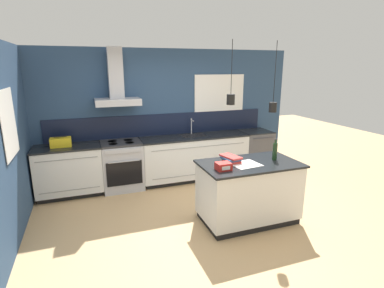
{
  "coord_description": "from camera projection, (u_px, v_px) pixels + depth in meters",
  "views": [
    {
      "loc": [
        -1.46,
        -3.8,
        2.26
      ],
      "look_at": [
        0.13,
        0.59,
        1.05
      ],
      "focal_mm": 28.0,
      "sensor_mm": 36.0,
      "label": 1
    }
  ],
  "objects": [
    {
      "name": "kitchen_island",
      "position": [
        248.0,
        192.0,
        4.44
      ],
      "size": [
        1.44,
        0.84,
        0.91
      ],
      "color": "black",
      "rests_on": "ground_plane"
    },
    {
      "name": "counter_run_left",
      "position": [
        69.0,
        170.0,
        5.34
      ],
      "size": [
        1.13,
        0.64,
        0.91
      ],
      "color": "black",
      "rests_on": "ground_plane"
    },
    {
      "name": "dishwasher",
      "position": [
        254.0,
        151.0,
        6.58
      ],
      "size": [
        0.64,
        0.65,
        0.91
      ],
      "color": "#4C4C51",
      "rests_on": "ground_plane"
    },
    {
      "name": "yellow_toolbox",
      "position": [
        61.0,
        142.0,
        5.17
      ],
      "size": [
        0.34,
        0.18,
        0.19
      ],
      "color": "gold",
      "rests_on": "counter_run_left"
    },
    {
      "name": "red_supply_box",
      "position": [
        223.0,
        166.0,
        4.02
      ],
      "size": [
        0.2,
        0.17,
        0.1
      ],
      "color": "red",
      "rests_on": "kitchen_island"
    },
    {
      "name": "bottle_on_island",
      "position": [
        275.0,
        151.0,
        4.44
      ],
      "size": [
        0.07,
        0.07,
        0.32
      ],
      "color": "#193319",
      "rests_on": "kitchen_island"
    },
    {
      "name": "wall_left",
      "position": [
        10.0,
        140.0,
        4.01
      ],
      "size": [
        0.08,
        3.8,
        2.6
      ],
      "color": "navy",
      "rests_on": "ground_plane"
    },
    {
      "name": "counter_run_sink",
      "position": [
        194.0,
        157.0,
        6.12
      ],
      "size": [
        2.19,
        0.64,
        1.24
      ],
      "color": "black",
      "rests_on": "ground_plane"
    },
    {
      "name": "wall_back",
      "position": [
        160.0,
        113.0,
        5.97
      ],
      "size": [
        5.6,
        2.32,
        2.6
      ],
      "color": "navy",
      "rests_on": "ground_plane"
    },
    {
      "name": "ground_plane",
      "position": [
        197.0,
        221.0,
        4.51
      ],
      "size": [
        16.0,
        16.0,
        0.0
      ],
      "primitive_type": "plane",
      "color": "tan",
      "rests_on": "ground"
    },
    {
      "name": "oven_range",
      "position": [
        122.0,
        165.0,
        5.64
      ],
      "size": [
        0.73,
        0.66,
        0.91
      ],
      "color": "#B5B5BA",
      "rests_on": "ground_plane"
    },
    {
      "name": "paper_pile",
      "position": [
        246.0,
        164.0,
        4.25
      ],
      "size": [
        0.43,
        0.38,
        0.01
      ],
      "color": "silver",
      "rests_on": "kitchen_island"
    },
    {
      "name": "book_stack",
      "position": [
        231.0,
        159.0,
        4.35
      ],
      "size": [
        0.25,
        0.36,
        0.09
      ],
      "color": "#B2332D",
      "rests_on": "kitchen_island"
    }
  ]
}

